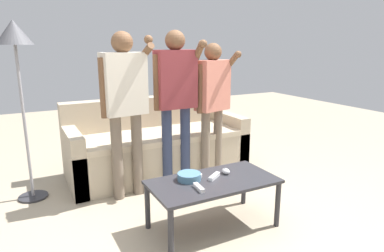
{
  "coord_description": "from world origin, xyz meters",
  "views": [
    {
      "loc": [
        -1.25,
        -2.3,
        1.51
      ],
      "look_at": [
        0.14,
        0.35,
        0.78
      ],
      "focal_mm": 31.61,
      "sensor_mm": 36.0,
      "label": 1
    }
  ],
  "objects": [
    {
      "name": "player_right",
      "position": [
        0.66,
        0.86,
        0.95
      ],
      "size": [
        0.48,
        0.32,
        1.51
      ],
      "color": "#756656",
      "rests_on": "ground"
    },
    {
      "name": "game_remote_nunchuk",
      "position": [
        0.27,
        -0.02,
        0.44
      ],
      "size": [
        0.06,
        0.09,
        0.05
      ],
      "color": "white",
      "rests_on": "coffee_table"
    },
    {
      "name": "game_remote_wand_far",
      "position": [
        0.13,
        -0.06,
        0.44
      ],
      "size": [
        0.15,
        0.12,
        0.03
      ],
      "color": "white",
      "rests_on": "coffee_table"
    },
    {
      "name": "game_remote_wand_spare",
      "position": [
        -0.02,
        0.04,
        0.44
      ],
      "size": [
        0.15,
        0.12,
        0.03
      ],
      "color": "white",
      "rests_on": "coffee_table"
    },
    {
      "name": "coffee_table",
      "position": [
        0.1,
        -0.1,
        0.37
      ],
      "size": [
        1.04,
        0.54,
        0.42
      ],
      "color": "#2D2D33",
      "rests_on": "ground"
    },
    {
      "name": "floor_lamp",
      "position": [
        -1.21,
        1.22,
        1.47
      ],
      "size": [
        0.32,
        0.32,
        1.72
      ],
      "color": "#2D2D33",
      "rests_on": "ground"
    },
    {
      "name": "game_remote_wand_near",
      "position": [
        -0.09,
        -0.2,
        0.44
      ],
      "size": [
        0.05,
        0.15,
        0.03
      ],
      "color": "white",
      "rests_on": "coffee_table"
    },
    {
      "name": "couch",
      "position": [
        0.17,
        1.32,
        0.31
      ],
      "size": [
        2.06,
        0.84,
        0.87
      ],
      "color": "#B7A88E",
      "rests_on": "ground"
    },
    {
      "name": "player_left",
      "position": [
        -0.34,
        0.82,
        1.02
      ],
      "size": [
        0.49,
        0.31,
        1.62
      ],
      "color": "#756656",
      "rests_on": "ground"
    },
    {
      "name": "snack_bowl",
      "position": [
        -0.07,
        0.0,
        0.45
      ],
      "size": [
        0.19,
        0.19,
        0.06
      ],
      "primitive_type": "cylinder",
      "color": "teal",
      "rests_on": "coffee_table"
    },
    {
      "name": "player_center",
      "position": [
        0.21,
        0.85,
        1.03
      ],
      "size": [
        0.48,
        0.36,
        1.64
      ],
      "color": "#2D3856",
      "rests_on": "ground"
    },
    {
      "name": "ground_plane",
      "position": [
        0.0,
        0.0,
        0.0
      ],
      "size": [
        12.0,
        12.0,
        0.0
      ],
      "primitive_type": "plane",
      "color": "tan"
    }
  ]
}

